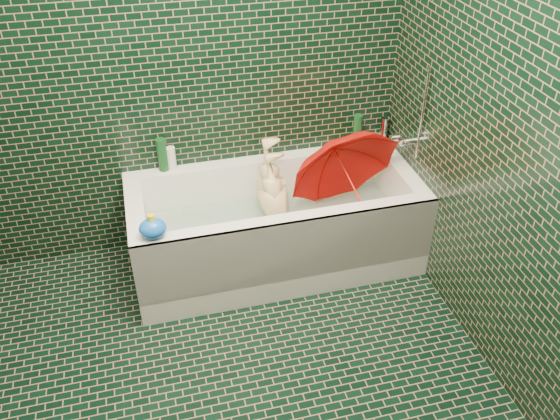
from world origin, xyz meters
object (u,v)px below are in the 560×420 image
object	(u,v)px
rubber_duck	(345,143)
bath_toy	(153,228)
child	(278,215)
umbrella	(352,184)
bathtub	(276,234)

from	to	relation	value
rubber_duck	bath_toy	xyz separation A→B (m)	(-1.26, -0.62, 0.02)
child	bath_toy	bearing A→B (deg)	-52.48
child	rubber_duck	xyz separation A→B (m)	(0.51, 0.27, 0.28)
umbrella	rubber_duck	distance (m)	0.40
umbrella	rubber_duck	size ratio (longest dim) A/B	5.68
umbrella	bath_toy	distance (m)	1.19
child	bath_toy	world-z (taller)	bath_toy
umbrella	rubber_duck	xyz separation A→B (m)	(0.10, 0.39, 0.05)
bathtub	child	size ratio (longest dim) A/B	1.80
bathtub	rubber_duck	bearing A→B (deg)	31.09
bathtub	rubber_duck	world-z (taller)	rubber_duck
bathtub	rubber_duck	size ratio (longest dim) A/B	14.84
rubber_duck	bath_toy	size ratio (longest dim) A/B	0.73
bath_toy	bathtub	bearing A→B (deg)	13.30
bathtub	bath_toy	size ratio (longest dim) A/B	10.81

